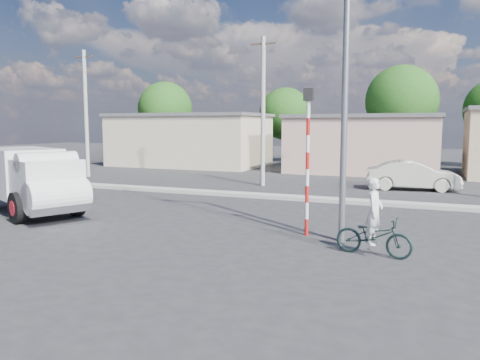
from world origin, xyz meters
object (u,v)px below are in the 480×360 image
at_px(bicycle, 374,236).
at_px(traffic_pole, 308,149).
at_px(truck, 32,178).
at_px(streetlight, 340,64).
at_px(cyclist, 374,223).
at_px(car_cream, 413,175).

bearing_deg(bicycle, traffic_pole, 63.59).
distance_m(truck, traffic_pole, 10.42).
height_order(truck, traffic_pole, traffic_pole).
bearing_deg(truck, traffic_pole, 27.85).
height_order(traffic_pole, streetlight, streetlight).
relative_size(truck, bicycle, 3.19).
xyz_separation_m(bicycle, streetlight, (-1.19, 1.21, 4.46)).
xyz_separation_m(cyclist, traffic_pole, (-2.12, 1.51, 1.75)).
relative_size(bicycle, traffic_pole, 0.44).
distance_m(truck, car_cream, 17.84).
distance_m(bicycle, traffic_pole, 3.34).
distance_m(cyclist, streetlight, 4.45).
height_order(cyclist, traffic_pole, traffic_pole).
bearing_deg(car_cream, bicycle, 171.07).
relative_size(bicycle, streetlight, 0.21).
distance_m(truck, bicycle, 12.52).
xyz_separation_m(car_cream, streetlight, (-1.52, -12.19, 4.21)).
bearing_deg(truck, car_cream, 69.05).
bearing_deg(car_cream, truck, 126.66).
xyz_separation_m(truck, traffic_pole, (10.33, 0.53, 1.26)).
bearing_deg(streetlight, truck, -178.82).
distance_m(bicycle, cyclist, 0.34).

